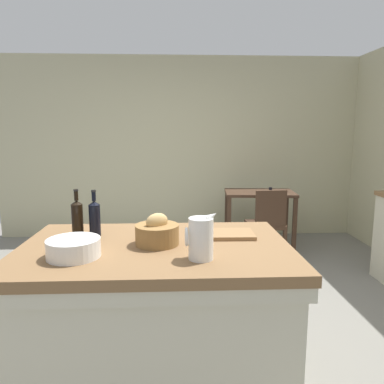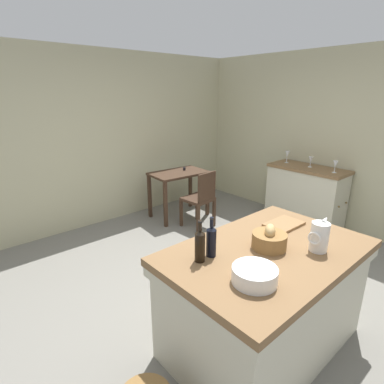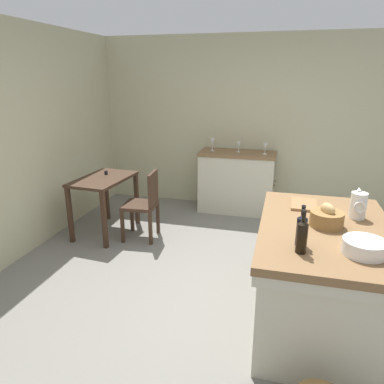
{
  "view_description": "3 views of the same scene",
  "coord_description": "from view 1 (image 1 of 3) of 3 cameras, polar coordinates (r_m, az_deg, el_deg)",
  "views": [
    {
      "loc": [
        -0.1,
        -2.76,
        1.54
      ],
      "look_at": [
        0.05,
        0.5,
        1.0
      ],
      "focal_mm": 33.95,
      "sensor_mm": 36.0,
      "label": 1
    },
    {
      "loc": [
        -2.0,
        -1.85,
        2.0
      ],
      "look_at": [
        0.08,
        0.52,
        0.96
      ],
      "focal_mm": 28.67,
      "sensor_mm": 36.0,
      "label": 2
    },
    {
      "loc": [
        -3.01,
        -0.33,
        2.01
      ],
      "look_at": [
        0.03,
        0.47,
        0.99
      ],
      "focal_mm": 33.67,
      "sensor_mm": 36.0,
      "label": 3
    }
  ],
  "objects": [
    {
      "name": "wine_bottle_amber",
      "position": [
        2.42,
        -17.58,
        -3.78
      ],
      "size": [
        0.07,
        0.07,
        0.3
      ],
      "color": "black",
      "rests_on": "island_table"
    },
    {
      "name": "island_table",
      "position": [
        2.33,
        -5.59,
        -17.79
      ],
      "size": [
        1.59,
        1.03,
        0.88
      ],
      "color": "brown",
      "rests_on": "ground"
    },
    {
      "name": "writing_desk",
      "position": [
        4.89,
        10.55,
        -1.38
      ],
      "size": [
        0.94,
        0.63,
        0.81
      ],
      "color": "#3D281C",
      "rests_on": "ground"
    },
    {
      "name": "wine_bottle_dark",
      "position": [
        2.4,
        -15.05,
        -3.85
      ],
      "size": [
        0.07,
        0.07,
        0.3
      ],
      "color": "black",
      "rests_on": "island_table"
    },
    {
      "name": "ground_plane",
      "position": [
        3.16,
        -0.59,
        -19.7
      ],
      "size": [
        6.76,
        6.76,
        0.0
      ],
      "primitive_type": "plane",
      "color": "slate"
    },
    {
      "name": "wall_back",
      "position": [
        5.36,
        -1.64,
        6.89
      ],
      "size": [
        5.32,
        0.12,
        2.6
      ],
      "primitive_type": "cube",
      "color": "#B7B28E",
      "rests_on": "ground"
    },
    {
      "name": "bread_basket",
      "position": [
        2.16,
        -5.5,
        -6.43
      ],
      "size": [
        0.26,
        0.26,
        0.19
      ],
      "color": "olive",
      "rests_on": "island_table"
    },
    {
      "name": "wooden_chair",
      "position": [
        4.37,
        11.67,
        -4.8
      ],
      "size": [
        0.43,
        0.43,
        0.89
      ],
      "color": "#3D281C",
      "rests_on": "ground"
    },
    {
      "name": "cutting_board",
      "position": [
        2.34,
        5.59,
        -6.61
      ],
      "size": [
        0.34,
        0.23,
        0.02
      ],
      "primitive_type": "cube",
      "rotation": [
        0.0,
        0.0,
        -0.02
      ],
      "color": "olive",
      "rests_on": "island_table"
    },
    {
      "name": "pitcher",
      "position": [
        1.9,
        1.36,
        -7.24
      ],
      "size": [
        0.17,
        0.13,
        0.26
      ],
      "color": "white",
      "rests_on": "island_table"
    },
    {
      "name": "wash_bowl",
      "position": [
        2.05,
        -18.11,
        -8.36
      ],
      "size": [
        0.28,
        0.28,
        0.1
      ],
      "primitive_type": "cylinder",
      "color": "white",
      "rests_on": "island_table"
    }
  ]
}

